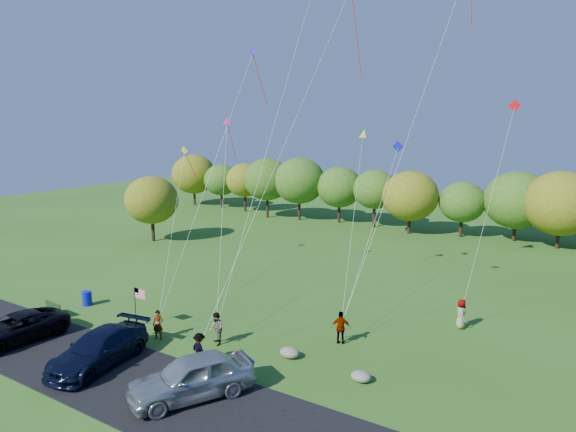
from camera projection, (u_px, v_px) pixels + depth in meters
name	position (u px, v px, depth m)	size (l,w,h in m)	color
ground	(187.00, 351.00, 28.18)	(140.00, 140.00, 0.00)	#305B1A
asphalt_lane	(130.00, 381.00, 24.86)	(44.00, 6.00, 0.06)	black
treeline	(423.00, 193.00, 56.58)	(75.45, 27.27, 8.37)	#341E12
minivan_dark	(16.00, 328.00, 29.18)	(2.60, 5.63, 1.56)	black
minivan_navy	(98.00, 349.00, 26.29)	(2.42, 5.96, 1.73)	black
minivan_silver	(192.00, 377.00, 23.17)	(2.31, 5.75, 1.96)	#A9AEB4
flyer_a	(158.00, 325.00, 29.64)	(0.63, 0.41, 1.72)	#4C4C59
flyer_b	(216.00, 329.00, 28.85)	(0.91, 0.71, 1.87)	#4C4C59
flyer_c	(199.00, 349.00, 26.50)	(1.09, 0.63, 1.69)	#4C4C59
flyer_d	(341.00, 328.00, 28.99)	(1.11, 0.46, 1.89)	#4C4C59
flyer_e	(461.00, 314.00, 31.18)	(0.90, 0.58, 1.84)	#4C4C59
park_bench	(54.00, 309.00, 33.21)	(1.71, 0.47, 0.94)	#183A15
trash_barrel	(87.00, 298.00, 35.23)	(0.66, 0.66, 0.98)	#0C19B5
flag_assembly	(138.00, 298.00, 31.12)	(0.94, 0.61, 2.53)	black
boulder_near	(290.00, 353.00, 27.35)	(1.11, 0.87, 0.56)	gray
boulder_far	(361.00, 376.00, 24.80)	(1.01, 0.84, 0.52)	gray
kites_aloft	(340.00, 20.00, 33.74)	(26.12, 8.93, 16.80)	red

